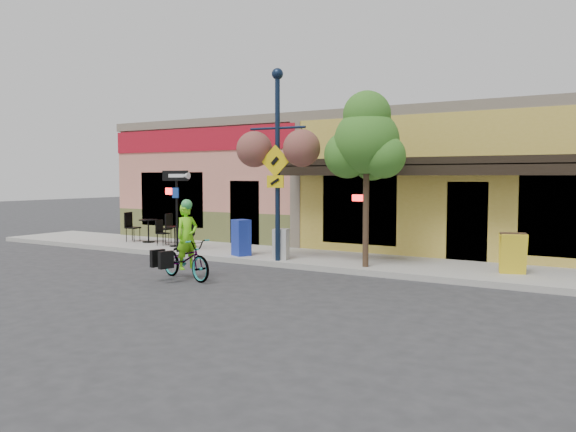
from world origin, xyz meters
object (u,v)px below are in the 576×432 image
Objects in this scene: newspaper_box_blue at (241,238)px; street_tree at (366,178)px; building at (373,182)px; one_way_sign at (177,211)px; lamp_post at (278,165)px; newspaper_box_grey at (281,244)px; bicycle at (186,259)px; cyclist_rider at (187,247)px.

newspaper_box_blue is 0.23× the size of street_tree.
one_way_sign is (-3.55, -6.85, -0.86)m from building.
newspaper_box_grey is at bearing 93.63° from lamp_post.
lamp_post is (0.83, 2.81, 2.26)m from bicycle.
building is 11.77× the size of cyclist_rider.
cyclist_rider is 1.82× the size of newspaper_box_grey.
lamp_post is at bearing -90.16° from building.
bicycle is 2.19× the size of newspaper_box_grey.
newspaper_box_blue is at bearing -102.54° from building.
one_way_sign reaches higher than newspaper_box_grey.
bicycle is 0.75× the size of one_way_sign.
lamp_post is 2.18m from newspaper_box_grey.
building is 9.77× the size of bicycle.
bicycle is at bearing -49.86° from one_way_sign.
one_way_sign is at bearing 60.49° from cyclist_rider.
one_way_sign is at bearing 176.80° from lamp_post.
newspaper_box_grey is 0.19× the size of street_tree.
newspaper_box_blue is at bearing 26.89° from cyclist_rider.
bicycle is at bearing -118.49° from newspaper_box_grey.
one_way_sign is at bearing -176.83° from street_tree.
newspaper_box_grey is at bearing -90.46° from building.
lamp_post is 2.10× the size of one_way_sign.
cyclist_rider is at bearing -74.88° from bicycle.
newspaper_box_blue is at bearing 179.46° from street_tree.
newspaper_box_blue is (-1.44, -6.48, -1.58)m from building.
newspaper_box_blue reaches higher than newspaper_box_grey.
building is 9.72m from cyclist_rider.
building is at bearing 10.36° from cyclist_rider.
one_way_sign is 3.61m from newspaper_box_grey.
newspaper_box_blue is at bearing 5.22° from one_way_sign.
building is at bearing 102.13° from newspaper_box_blue.
building reaches higher than cyclist_rider.
newspaper_box_blue reaches higher than bicycle.
one_way_sign is (-2.71, 2.72, 0.90)m from bicycle.
one_way_sign is (-2.76, 2.72, 0.61)m from cyclist_rider.
lamp_post reaches higher than cyclist_rider.
bicycle is 0.36× the size of lamp_post.
lamp_post is at bearing -174.28° from street_tree.
cyclist_rider is at bearing -110.07° from lamp_post.
newspaper_box_grey is 3.10m from street_tree.
newspaper_box_grey is (0.75, 3.03, -0.20)m from cyclist_rider.
street_tree is (3.90, -0.04, 1.72)m from newspaper_box_blue.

